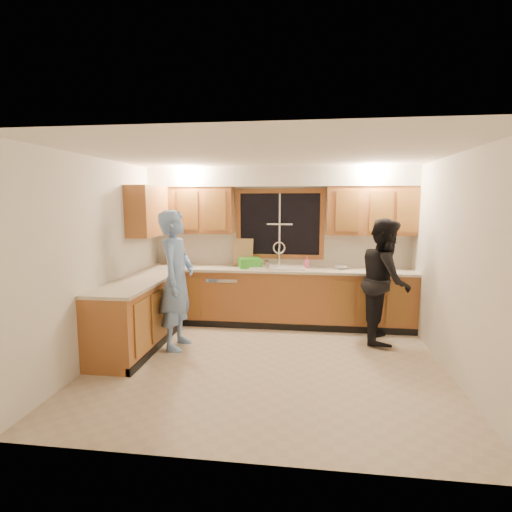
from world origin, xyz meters
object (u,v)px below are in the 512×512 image
Objects in this scene: dishwasher at (226,298)px; dish_crate at (250,263)px; man at (177,280)px; woman at (385,280)px; bowl at (341,267)px; sink at (278,271)px; soap_bottle at (307,262)px; knife_block at (169,258)px; stove at (119,327)px.

dish_crate reaches higher than dishwasher.
woman is at bearing -75.64° from man.
dish_crate is at bearing -178.02° from bowl.
soap_bottle is at bearing 7.86° from sink.
man is at bearing -109.28° from dishwasher.
dish_crate is (0.39, 0.00, 0.59)m from dishwasher.
knife_block is at bearing 173.11° from dish_crate.
woman reaches higher than dish_crate.
woman is 8.52× the size of bowl.
dishwasher is 3.97× the size of knife_block.
stove is at bearing -134.61° from sink.
woman is (2.81, 0.62, -0.06)m from man.
man is (-1.27, -1.20, 0.06)m from sink.
dishwasher is 1.92m from bowl.
dish_crate is 0.91m from soap_bottle.
dishwasher is at bearing 82.97° from woman.
woman reaches higher than stove.
bowl is (1.45, 0.05, -0.05)m from dish_crate.
woman is at bearing 20.40° from stove.
stove reaches higher than dishwasher.
woman is 1.28m from soap_bottle.
soap_bottle is (1.30, 0.08, 0.61)m from dishwasher.
sink is 1.75m from man.
man is (-0.42, -1.19, 0.52)m from dishwasher.
dish_crate is (-0.46, -0.01, 0.13)m from sink.
knife_block is at bearing 170.43° from dishwasher.
soap_bottle is 0.54m from bowl.
knife_block is at bearing 177.61° from bowl.
stove is 2.06m from knife_block.
stove is 0.52× the size of woman.
bowl is (0.99, 0.04, 0.08)m from sink.
knife_block is (-1.00, 0.17, 0.61)m from dishwasher.
woman is 2.08m from dish_crate.
bowl is at bearing -2.86° from soap_bottle.
woman reaches higher than soap_bottle.
dishwasher is at bearing 62.31° from stove.
stove is 2.32m from dish_crate.
soap_bottle is (0.45, 0.06, 0.15)m from sink.
sink reaches higher than bowl.
dishwasher is at bearing -179.01° from sink.
sink reaches higher than dishwasher.
woman reaches higher than sink.
dish_crate is 1.73× the size of soap_bottle.
stove is at bearing -126.58° from dish_crate.
man is at bearing -143.65° from soap_bottle.
sink is at bearing 0.99° from dishwasher.
knife_block reaches higher than soap_bottle.
woman is 8.45× the size of knife_block.
stove is at bearing -146.30° from bowl.
man reaches higher than woman.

